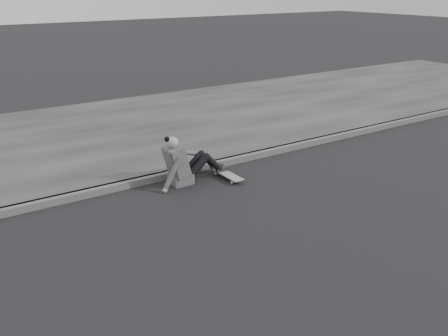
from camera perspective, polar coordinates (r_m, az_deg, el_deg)
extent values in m
plane|color=black|center=(9.17, 20.53, -1.75)|extent=(80.00, 80.00, 0.00)
cube|color=#515151|center=(10.74, 9.56, 2.82)|extent=(24.00, 0.16, 0.12)
cube|color=#343434|center=(13.00, 0.46, 6.21)|extent=(24.00, 6.00, 0.12)
cylinder|color=#A7A7A2|center=(8.60, 0.91, -1.64)|extent=(0.03, 0.05, 0.05)
cylinder|color=#A7A7A2|center=(8.68, 1.73, -1.44)|extent=(0.03, 0.05, 0.05)
cylinder|color=#A7A7A2|center=(9.00, -0.97, -0.61)|extent=(0.03, 0.05, 0.05)
cylinder|color=#A7A7A2|center=(9.08, -0.17, -0.42)|extent=(0.03, 0.05, 0.05)
cube|color=#302F32|center=(8.63, 1.32, -1.37)|extent=(0.16, 0.04, 0.03)
cube|color=#302F32|center=(9.03, -0.57, -0.35)|extent=(0.16, 0.04, 0.03)
cube|color=gray|center=(8.82, 0.35, -0.69)|extent=(0.20, 0.78, 0.02)
cube|color=#4C4C4E|center=(8.63, -4.98, -1.20)|extent=(0.36, 0.34, 0.18)
cube|color=#4C4C4E|center=(8.48, -5.47, 0.84)|extent=(0.37, 0.40, 0.57)
cube|color=#4C4C4E|center=(8.38, -6.28, 1.45)|extent=(0.14, 0.30, 0.20)
cylinder|color=gray|center=(8.38, -5.82, 2.32)|extent=(0.09, 0.09, 0.08)
sphere|color=gray|center=(8.35, -5.91, 2.90)|extent=(0.20, 0.20, 0.20)
sphere|color=black|center=(8.30, -6.54, 3.28)|extent=(0.09, 0.09, 0.09)
cylinder|color=black|center=(8.63, -2.91, 0.25)|extent=(0.43, 0.13, 0.39)
cylinder|color=black|center=(8.78, -3.51, 0.59)|extent=(0.43, 0.13, 0.39)
cylinder|color=black|center=(8.78, -1.23, 0.59)|extent=(0.35, 0.11, 0.36)
cylinder|color=black|center=(8.92, -1.85, 0.92)|extent=(0.35, 0.11, 0.36)
sphere|color=black|center=(8.67, -1.99, 1.30)|extent=(0.13, 0.13, 0.13)
sphere|color=black|center=(8.81, -2.61, 1.62)|extent=(0.13, 0.13, 0.13)
cube|color=#242424|center=(8.93, -0.22, -0.13)|extent=(0.24, 0.08, 0.07)
cube|color=#242424|center=(9.07, -0.85, 0.21)|extent=(0.24, 0.08, 0.07)
cylinder|color=#4C4C4E|center=(8.26, -5.95, -0.74)|extent=(0.38, 0.08, 0.58)
sphere|color=gray|center=(8.29, -6.77, -2.58)|extent=(0.08, 0.08, 0.08)
cylinder|color=#4C4C4E|center=(8.70, -4.60, 1.80)|extent=(0.48, 0.08, 0.21)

